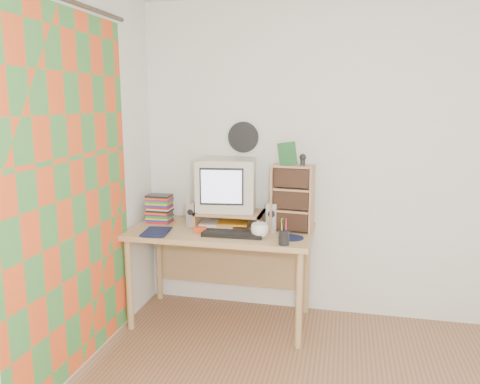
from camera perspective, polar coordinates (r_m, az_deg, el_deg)
The scene contains 20 objects.
back_wall at distance 3.75m, azimuth 14.49°, elevation 3.53°, with size 3.50×3.50×0.00m, color white.
left_wall at distance 2.60m, azimuth -26.39°, elevation -0.41°, with size 3.50×3.50×0.00m, color white.
curtain at distance 2.98m, azimuth -19.85°, elevation -0.57°, with size 2.20×2.20×0.00m, color #ED5421.
wall_disc at distance 3.80m, azimuth 0.40°, elevation 6.70°, with size 0.25×0.25×0.02m, color black.
desk at distance 3.70m, azimuth -2.10°, elevation -6.29°, with size 1.40×0.70×0.75m.
monitor_riser at distance 3.66m, azimuth -1.22°, elevation -2.75°, with size 0.52×0.30×0.12m.
crt_monitor at distance 3.67m, azimuth -1.60°, elevation 0.92°, with size 0.43×0.43×0.40m, color beige.
speaker_left at distance 3.70m, azimuth -5.90°, elevation -2.74°, with size 0.07×0.07×0.18m, color #B9B9BE.
speaker_right at distance 3.54m, azimuth 3.95°, elevation -3.04°, with size 0.08×0.08×0.21m, color #B9B9BE.
keyboard at distance 3.42m, azimuth -0.87°, elevation -5.13°, with size 0.45×0.15×0.03m, color black.
dvd_stack at distance 3.84m, azimuth -9.85°, elevation -1.65°, with size 0.19×0.14×0.27m, color brown, non-canonical shape.
cd_rack at distance 3.52m, azimuth 6.43°, elevation -0.77°, with size 0.30×0.16×0.50m, color tan.
mug at distance 3.37m, azimuth 2.43°, elevation -4.73°, with size 0.13×0.13×0.10m, color white.
diary at distance 3.56m, azimuth -11.60°, elevation -4.57°, with size 0.22×0.17×0.04m, color #10183D.
mousepad at distance 3.39m, azimuth 6.25°, elevation -5.56°, with size 0.18×0.18×0.00m, color #0F1434.
pen_cup at distance 3.21m, azimuth 5.39°, elevation -5.21°, with size 0.07×0.07×0.14m, color black, non-canonical shape.
papers at distance 3.69m, azimuth -2.03°, elevation -3.90°, with size 0.27×0.20×0.04m, color white, non-canonical shape.
red_box at distance 3.51m, azimuth -4.85°, elevation -4.62°, with size 0.09×0.05×0.04m, color red.
game_box at distance 3.45m, azimuth 5.81°, elevation 4.66°, with size 0.13×0.03×0.17m, color #165020.
webcam at distance 3.45m, azimuth 7.66°, elevation 3.93°, with size 0.05×0.05×0.08m, color black, non-canonical shape.
Camera 1 is at (-0.12, -1.97, 1.71)m, focal length 35.00 mm.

